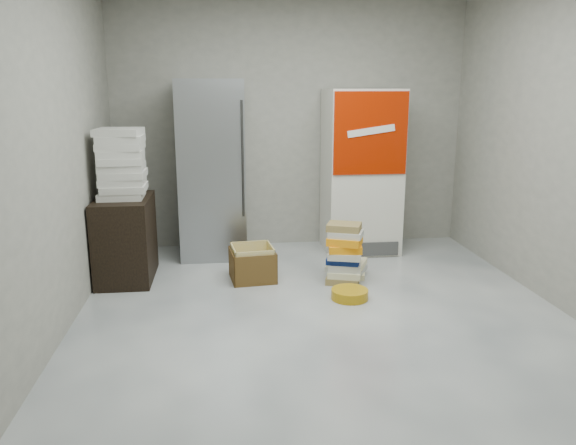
# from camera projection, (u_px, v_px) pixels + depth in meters

# --- Properties ---
(ground) EXTENTS (5.00, 5.00, 0.00)m
(ground) POSITION_uv_depth(u_px,v_px,m) (329.00, 329.00, 4.33)
(ground) COLOR silver
(ground) RESTS_ON ground
(room_shell) EXTENTS (4.04, 5.04, 2.82)m
(room_shell) POSITION_uv_depth(u_px,v_px,m) (334.00, 90.00, 3.90)
(room_shell) COLOR #9E9A8E
(room_shell) RESTS_ON ground
(steel_fridge) EXTENTS (0.70, 0.72, 1.90)m
(steel_fridge) POSITION_uv_depth(u_px,v_px,m) (212.00, 170.00, 6.06)
(steel_fridge) COLOR #96999E
(steel_fridge) RESTS_ON ground
(coke_cooler) EXTENTS (0.80, 0.73, 1.80)m
(coke_cooler) POSITION_uv_depth(u_px,v_px,m) (361.00, 171.00, 6.25)
(coke_cooler) COLOR silver
(coke_cooler) RESTS_ON ground
(wood_shelf) EXTENTS (0.50, 0.80, 0.80)m
(wood_shelf) POSITION_uv_depth(u_px,v_px,m) (126.00, 239.00, 5.39)
(wood_shelf) COLOR black
(wood_shelf) RESTS_ON ground
(supply_box_stack) EXTENTS (0.44, 0.43, 0.65)m
(supply_box_stack) POSITION_uv_depth(u_px,v_px,m) (122.00, 164.00, 5.22)
(supply_box_stack) COLOR silver
(supply_box_stack) RESTS_ON wood_shelf
(phonebook_stack_main) EXTENTS (0.39, 0.36, 0.58)m
(phonebook_stack_main) POSITION_uv_depth(u_px,v_px,m) (344.00, 253.00, 5.30)
(phonebook_stack_main) COLOR olive
(phonebook_stack_main) RESTS_ON ground
(phonebook_stack_side) EXTENTS (0.45, 0.42, 0.16)m
(phonebook_stack_side) POSITION_uv_depth(u_px,v_px,m) (346.00, 268.00, 5.53)
(phonebook_stack_side) COLOR beige
(phonebook_stack_side) RESTS_ON ground
(cardboard_box) EXTENTS (0.46, 0.46, 0.33)m
(cardboard_box) POSITION_uv_depth(u_px,v_px,m) (253.00, 266.00, 5.42)
(cardboard_box) COLOR gold
(cardboard_box) RESTS_ON ground
(bucket_lid) EXTENTS (0.42, 0.42, 0.09)m
(bucket_lid) POSITION_uv_depth(u_px,v_px,m) (350.00, 294.00, 4.94)
(bucket_lid) COLOR #BC890E
(bucket_lid) RESTS_ON ground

